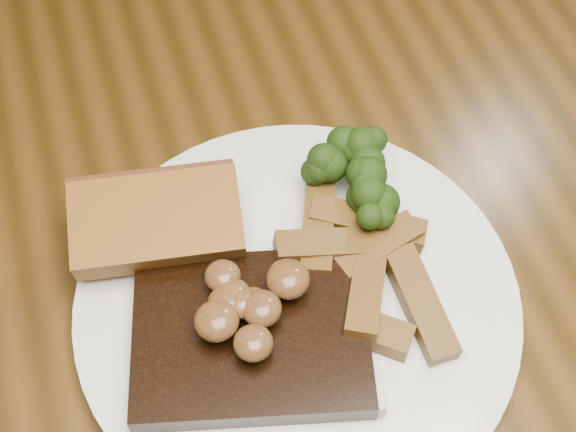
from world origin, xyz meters
name	(u,v)px	position (x,y,z in m)	size (l,w,h in m)	color
dining_table	(303,287)	(0.00, 0.00, 0.66)	(1.60, 0.90, 0.75)	#442B0D
plate	(297,304)	(-0.03, -0.06, 0.76)	(0.31, 0.31, 0.01)	white
steak	(251,337)	(-0.07, -0.08, 0.77)	(0.15, 0.12, 0.02)	black
steak_bone	(275,412)	(-0.07, -0.14, 0.77)	(0.14, 0.01, 0.02)	beige
mushroom_pile	(240,312)	(-0.07, -0.08, 0.80)	(0.08, 0.08, 0.03)	brown
garlic_bread	(161,237)	(-0.10, 0.01, 0.77)	(0.12, 0.06, 0.03)	brown
potato_wedges	(378,270)	(0.03, -0.06, 0.77)	(0.11, 0.11, 0.02)	brown
broccoli_cluster	(368,186)	(0.05, 0.00, 0.78)	(0.07, 0.07, 0.04)	#1B340B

